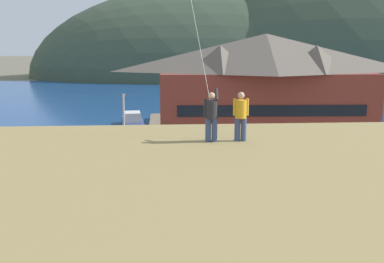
{
  "coord_description": "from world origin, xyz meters",
  "views": [
    {
      "loc": [
        -1.52,
        -24.89,
        10.96
      ],
      "look_at": [
        0.69,
        9.0,
        4.1
      ],
      "focal_mm": 42.48,
      "sensor_mm": 36.0,
      "label": 1
    }
  ],
  "objects_px": {
    "wharf_dock": "(162,123)",
    "person_companion": "(241,115)",
    "parked_car_back_row_right": "(133,183)",
    "person_kite_flyer": "(211,115)",
    "parked_car_front_row_red": "(304,174)",
    "harbor_lodge": "(265,87)",
    "moored_boat_wharfside": "(133,123)",
    "storage_shed_waterside": "(204,119)",
    "storage_shed_near_lot": "(40,164)",
    "moored_boat_outer_mooring": "(188,118)",
    "parking_light_pole": "(124,130)",
    "parked_car_back_row_left": "(165,204)"
  },
  "relations": [
    {
      "from": "harbor_lodge",
      "to": "moored_boat_wharfside",
      "type": "xyz_separation_m",
      "value": [
        -14.54,
        9.66,
        -5.44
      ]
    },
    {
      "from": "storage_shed_waterside",
      "to": "harbor_lodge",
      "type": "bearing_deg",
      "value": -16.74
    },
    {
      "from": "person_kite_flyer",
      "to": "person_companion",
      "type": "xyz_separation_m",
      "value": [
        1.04,
        0.04,
        -0.02
      ]
    },
    {
      "from": "parked_car_front_row_red",
      "to": "parked_car_back_row_right",
      "type": "relative_size",
      "value": 1.0
    },
    {
      "from": "moored_boat_outer_mooring",
      "to": "person_companion",
      "type": "relative_size",
      "value": 3.91
    },
    {
      "from": "wharf_dock",
      "to": "parking_light_pole",
      "type": "distance_m",
      "value": 23.14
    },
    {
      "from": "wharf_dock",
      "to": "parked_car_back_row_right",
      "type": "xyz_separation_m",
      "value": [
        -2.03,
        -27.18,
        0.71
      ]
    },
    {
      "from": "storage_shed_near_lot",
      "to": "wharf_dock",
      "type": "distance_m",
      "value": 28.92
    },
    {
      "from": "wharf_dock",
      "to": "parked_car_back_row_right",
      "type": "relative_size",
      "value": 2.67
    },
    {
      "from": "parked_car_back_row_left",
      "to": "wharf_dock",
      "type": "bearing_deg",
      "value": 90.31
    },
    {
      "from": "harbor_lodge",
      "to": "moored_boat_wharfside",
      "type": "height_order",
      "value": "harbor_lodge"
    },
    {
      "from": "wharf_dock",
      "to": "parked_car_front_row_red",
      "type": "bearing_deg",
      "value": -67.57
    },
    {
      "from": "parked_car_back_row_right",
      "to": "parking_light_pole",
      "type": "xyz_separation_m",
      "value": [
        -0.93,
        4.51,
        2.91
      ]
    },
    {
      "from": "harbor_lodge",
      "to": "parked_car_back_row_right",
      "type": "bearing_deg",
      "value": -128.75
    },
    {
      "from": "wharf_dock",
      "to": "person_companion",
      "type": "xyz_separation_m",
      "value": [
        2.84,
        -42.53,
        8.03
      ]
    },
    {
      "from": "wharf_dock",
      "to": "person_kite_flyer",
      "type": "relative_size",
      "value": 6.19
    },
    {
      "from": "person_kite_flyer",
      "to": "wharf_dock",
      "type": "bearing_deg",
      "value": 92.41
    },
    {
      "from": "moored_boat_outer_mooring",
      "to": "storage_shed_near_lot",
      "type": "bearing_deg",
      "value": -111.99
    },
    {
      "from": "moored_boat_wharfside",
      "to": "parked_car_back_row_right",
      "type": "xyz_separation_m",
      "value": [
        1.67,
        -25.7,
        0.34
      ]
    },
    {
      "from": "parked_car_front_row_red",
      "to": "wharf_dock",
      "type": "bearing_deg",
      "value": 112.43
    },
    {
      "from": "person_kite_flyer",
      "to": "person_companion",
      "type": "bearing_deg",
      "value": 2.35
    },
    {
      "from": "moored_boat_wharfside",
      "to": "storage_shed_waterside",
      "type": "bearing_deg",
      "value": -43.21
    },
    {
      "from": "storage_shed_waterside",
      "to": "person_kite_flyer",
      "type": "relative_size",
      "value": 3.26
    },
    {
      "from": "parked_car_back_row_right",
      "to": "person_companion",
      "type": "height_order",
      "value": "person_companion"
    },
    {
      "from": "storage_shed_near_lot",
      "to": "person_kite_flyer",
      "type": "xyz_separation_m",
      "value": [
        10.11,
        -14.98,
        5.71
      ]
    },
    {
      "from": "storage_shed_waterside",
      "to": "parked_car_back_row_right",
      "type": "bearing_deg",
      "value": -110.26
    },
    {
      "from": "parked_car_back_row_right",
      "to": "person_companion",
      "type": "relative_size",
      "value": 2.48
    },
    {
      "from": "harbor_lodge",
      "to": "parked_car_back_row_right",
      "type": "height_order",
      "value": "harbor_lodge"
    },
    {
      "from": "moored_boat_wharfside",
      "to": "parking_light_pole",
      "type": "height_order",
      "value": "parking_light_pole"
    },
    {
      "from": "parked_car_back_row_right",
      "to": "person_kite_flyer",
      "type": "height_order",
      "value": "person_kite_flyer"
    },
    {
      "from": "parking_light_pole",
      "to": "person_kite_flyer",
      "type": "distance_m",
      "value": 20.94
    },
    {
      "from": "moored_boat_outer_mooring",
      "to": "parked_car_front_row_red",
      "type": "height_order",
      "value": "moored_boat_outer_mooring"
    },
    {
      "from": "storage_shed_near_lot",
      "to": "moored_boat_wharfside",
      "type": "xyz_separation_m",
      "value": [
        4.62,
        26.12,
        -1.96
      ]
    },
    {
      "from": "person_kite_flyer",
      "to": "parked_car_front_row_red",
      "type": "bearing_deg",
      "value": 61.91
    },
    {
      "from": "storage_shed_near_lot",
      "to": "wharf_dock",
      "type": "bearing_deg",
      "value": 73.23
    },
    {
      "from": "wharf_dock",
      "to": "storage_shed_near_lot",
      "type": "bearing_deg",
      "value": -106.77
    },
    {
      "from": "wharf_dock",
      "to": "harbor_lodge",
      "type": "bearing_deg",
      "value": -45.78
    },
    {
      "from": "moored_boat_outer_mooring",
      "to": "person_kite_flyer",
      "type": "height_order",
      "value": "person_kite_flyer"
    },
    {
      "from": "harbor_lodge",
      "to": "parked_car_front_row_red",
      "type": "height_order",
      "value": "harbor_lodge"
    },
    {
      "from": "parked_car_back_row_left",
      "to": "parking_light_pole",
      "type": "relative_size",
      "value": 0.64
    },
    {
      "from": "parked_car_back_row_left",
      "to": "parking_light_pole",
      "type": "height_order",
      "value": "parking_light_pole"
    },
    {
      "from": "parked_car_back_row_left",
      "to": "parked_car_back_row_right",
      "type": "bearing_deg",
      "value": 115.98
    },
    {
      "from": "harbor_lodge",
      "to": "wharf_dock",
      "type": "distance_m",
      "value": 16.59
    },
    {
      "from": "storage_shed_near_lot",
      "to": "parked_car_back_row_left",
      "type": "bearing_deg",
      "value": -25.73
    },
    {
      "from": "parked_car_back_row_right",
      "to": "person_companion",
      "type": "xyz_separation_m",
      "value": [
        4.87,
        -15.36,
        7.32
      ]
    },
    {
      "from": "moored_boat_wharfside",
      "to": "person_companion",
      "type": "distance_m",
      "value": 42.27
    },
    {
      "from": "parked_car_front_row_red",
      "to": "harbor_lodge",
      "type": "bearing_deg",
      "value": 89.43
    },
    {
      "from": "storage_shed_near_lot",
      "to": "wharf_dock",
      "type": "height_order",
      "value": "storage_shed_near_lot"
    },
    {
      "from": "moored_boat_wharfside",
      "to": "moored_boat_outer_mooring",
      "type": "xyz_separation_m",
      "value": [
        7.1,
        2.89,
        0.0
      ]
    },
    {
      "from": "harbor_lodge",
      "to": "parking_light_pole",
      "type": "xyz_separation_m",
      "value": [
        -13.8,
        -11.52,
        -2.18
      ]
    }
  ]
}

